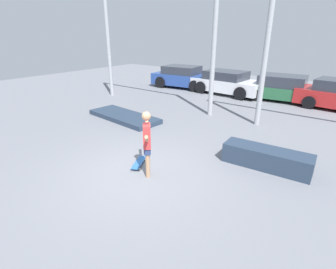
{
  "coord_description": "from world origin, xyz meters",
  "views": [
    {
      "loc": [
        4.23,
        -4.3,
        3.45
      ],
      "look_at": [
        0.1,
        1.14,
        0.77
      ],
      "focal_mm": 28.0,
      "sensor_mm": 36.0,
      "label": 1
    }
  ],
  "objects_px": {
    "skateboard": "(139,163)",
    "grind_box": "(266,158)",
    "parked_car_blue": "(183,77)",
    "parked_car_white": "(227,83)",
    "skateboarder": "(147,141)",
    "manual_pad": "(124,117)",
    "parked_car_green": "(283,88)"
  },
  "relations": [
    {
      "from": "skateboard",
      "to": "grind_box",
      "type": "relative_size",
      "value": 0.36
    },
    {
      "from": "skateboard",
      "to": "parked_car_green",
      "type": "xyz_separation_m",
      "value": [
        1.08,
        10.11,
        0.57
      ]
    },
    {
      "from": "skateboard",
      "to": "parked_car_green",
      "type": "relative_size",
      "value": 0.19
    },
    {
      "from": "parked_car_blue",
      "to": "parked_car_green",
      "type": "distance_m",
      "value": 6.25
    },
    {
      "from": "skateboard",
      "to": "grind_box",
      "type": "height_order",
      "value": "grind_box"
    },
    {
      "from": "skateboarder",
      "to": "skateboard",
      "type": "relative_size",
      "value": 2.06
    },
    {
      "from": "parked_car_blue",
      "to": "parked_car_white",
      "type": "distance_m",
      "value": 3.16
    },
    {
      "from": "skateboarder",
      "to": "skateboard",
      "type": "height_order",
      "value": "skateboarder"
    },
    {
      "from": "skateboarder",
      "to": "parked_car_white",
      "type": "relative_size",
      "value": 0.4
    },
    {
      "from": "parked_car_green",
      "to": "parked_car_blue",
      "type": "bearing_deg",
      "value": 177.85
    },
    {
      "from": "parked_car_white",
      "to": "parked_car_green",
      "type": "xyz_separation_m",
      "value": [
        3.09,
        0.35,
        -0.02
      ]
    },
    {
      "from": "manual_pad",
      "to": "parked_car_white",
      "type": "distance_m",
      "value": 7.25
    },
    {
      "from": "manual_pad",
      "to": "parked_car_green",
      "type": "relative_size",
      "value": 0.78
    },
    {
      "from": "grind_box",
      "to": "parked_car_white",
      "type": "distance_m",
      "value": 9.18
    },
    {
      "from": "grind_box",
      "to": "parked_car_green",
      "type": "relative_size",
      "value": 0.53
    },
    {
      "from": "grind_box",
      "to": "parked_car_green",
      "type": "distance_m",
      "value": 8.33
    },
    {
      "from": "skateboarder",
      "to": "parked_car_white",
      "type": "xyz_separation_m",
      "value": [
        -2.6,
        10.05,
        -0.31
      ]
    },
    {
      "from": "parked_car_blue",
      "to": "parked_car_green",
      "type": "xyz_separation_m",
      "value": [
        6.24,
        0.32,
        -0.05
      ]
    },
    {
      "from": "grind_box",
      "to": "manual_pad",
      "type": "distance_m",
      "value": 6.24
    },
    {
      "from": "manual_pad",
      "to": "skateboarder",
      "type": "bearing_deg",
      "value": -36.81
    },
    {
      "from": "skateboarder",
      "to": "parked_car_blue",
      "type": "bearing_deg",
      "value": 168.74
    },
    {
      "from": "parked_car_blue",
      "to": "parked_car_white",
      "type": "bearing_deg",
      "value": -6.28
    },
    {
      "from": "skateboard",
      "to": "parked_car_blue",
      "type": "distance_m",
      "value": 11.08
    },
    {
      "from": "skateboard",
      "to": "parked_car_blue",
      "type": "bearing_deg",
      "value": -177.85
    },
    {
      "from": "manual_pad",
      "to": "parked_car_white",
      "type": "bearing_deg",
      "value": 79.26
    },
    {
      "from": "skateboarder",
      "to": "parked_car_green",
      "type": "xyz_separation_m",
      "value": [
        0.49,
        10.4,
        -0.34
      ]
    },
    {
      "from": "grind_box",
      "to": "parked_car_green",
      "type": "height_order",
      "value": "parked_car_green"
    },
    {
      "from": "skateboarder",
      "to": "grind_box",
      "type": "relative_size",
      "value": 0.75
    },
    {
      "from": "skateboarder",
      "to": "manual_pad",
      "type": "bearing_deg",
      "value": -167.81
    },
    {
      "from": "manual_pad",
      "to": "parked_car_blue",
      "type": "distance_m",
      "value": 7.38
    },
    {
      "from": "parked_car_blue",
      "to": "parked_car_white",
      "type": "height_order",
      "value": "parked_car_blue"
    },
    {
      "from": "parked_car_green",
      "to": "grind_box",
      "type": "bearing_deg",
      "value": -82.84
    }
  ]
}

